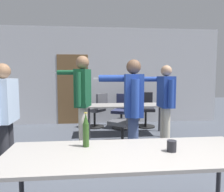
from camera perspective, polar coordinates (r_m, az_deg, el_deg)
back_wall at (r=6.61m, az=-0.83°, el=5.20°), size 6.72×0.12×2.85m
conference_table_near at (r=2.07m, az=4.90°, el=-15.91°), size 2.28×0.82×0.74m
conference_table_far at (r=5.27m, az=3.86°, el=-3.05°), size 1.92×0.66×0.74m
person_left_plaid at (r=3.42m, az=5.33°, el=-1.93°), size 0.77×0.77×1.68m
person_right_polo at (r=4.01m, az=-7.83°, el=0.59°), size 0.75×0.71×1.79m
person_near_casual at (r=4.55m, az=13.69°, el=-0.47°), size 0.76×0.65×1.64m
person_center_tall at (r=3.46m, az=-26.52°, el=-3.21°), size 0.76×0.71×1.61m
office_chair_side_rolled at (r=6.24m, az=8.73°, el=-3.74°), size 0.52×0.58×0.96m
office_chair_mid_tucked at (r=6.03m, az=2.67°, el=-4.23°), size 0.63×0.66×0.93m
office_chair_near_pushed at (r=4.53m, az=3.56°, el=-7.46°), size 0.69×0.68×0.92m
office_chair_far_right at (r=6.04m, az=-4.02°, el=-4.03°), size 0.69×0.68×0.95m
beer_bottle at (r=2.17m, az=-6.84°, el=-8.97°), size 0.06×0.06×0.34m
drink_cup at (r=2.12m, az=15.31°, el=-12.48°), size 0.09×0.09×0.10m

